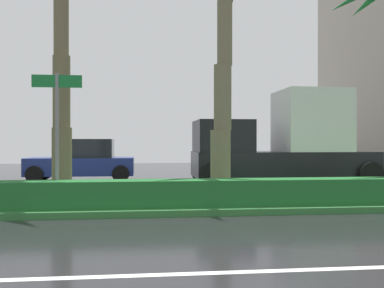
% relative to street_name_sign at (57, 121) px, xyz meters
% --- Properties ---
extents(ground_plane, '(90.00, 42.00, 0.10)m').
position_rel_street_name_sign_xyz_m(ground_plane, '(1.92, 2.18, -2.13)').
color(ground_plane, black).
extents(near_lane_divider_stripe, '(81.00, 0.14, 0.01)m').
position_rel_street_name_sign_xyz_m(near_lane_divider_stripe, '(1.92, -4.82, -2.08)').
color(near_lane_divider_stripe, white).
rests_on(near_lane_divider_stripe, ground_plane).
extents(median_strip, '(85.50, 4.00, 0.15)m').
position_rel_street_name_sign_xyz_m(median_strip, '(1.92, 1.18, -2.00)').
color(median_strip, '#2D6B33').
rests_on(median_strip, ground_plane).
extents(median_hedge, '(76.50, 0.70, 0.60)m').
position_rel_street_name_sign_xyz_m(median_hedge, '(1.92, -0.22, -1.63)').
color(median_hedge, '#1E6028').
rests_on(median_hedge, median_strip).
extents(street_name_sign, '(1.10, 0.08, 3.00)m').
position_rel_street_name_sign_xyz_m(street_name_sign, '(0.00, 0.00, 0.00)').
color(street_name_sign, slate).
rests_on(street_name_sign, median_strip).
extents(car_in_traffic_leading, '(4.30, 2.02, 1.72)m').
position_rel_street_name_sign_xyz_m(car_in_traffic_leading, '(-0.55, 8.37, -1.25)').
color(car_in_traffic_leading, navy).
rests_on(car_in_traffic_leading, ground_plane).
extents(box_truck_following, '(6.40, 2.64, 3.46)m').
position_rel_street_name_sign_xyz_m(box_truck_following, '(7.00, 5.21, -0.53)').
color(box_truck_following, black).
rests_on(box_truck_following, ground_plane).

